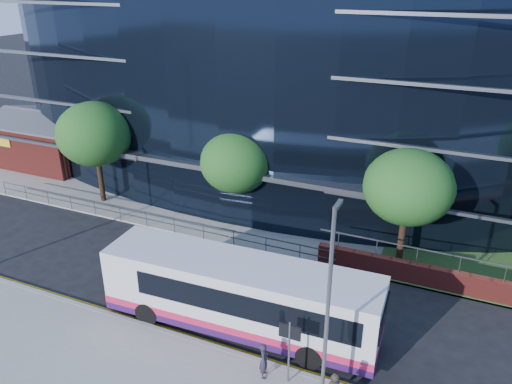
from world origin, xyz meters
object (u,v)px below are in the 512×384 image
at_px(city_bus, 242,295).
at_px(pedestrian, 264,360).
at_px(streetlight_east, 328,308).
at_px(tree_far_c, 408,187).
at_px(brick_pavilion, 49,140).
at_px(tree_far_a, 95,134).
at_px(tree_far_b, 236,162).
at_px(street_sign, 289,340).

distance_m(city_bus, pedestrian, 3.29).
bearing_deg(streetlight_east, tree_far_c, 84.89).
xyz_separation_m(tree_far_c, streetlight_east, (-1.00, -11.17, -0.10)).
bearing_deg(brick_pavilion, tree_far_a, -26.55).
distance_m(tree_far_c, city_bus, 10.34).
relative_size(tree_far_b, city_bus, 0.49).
bearing_deg(tree_far_b, city_bus, -63.01).
distance_m(tree_far_b, city_bus, 10.17).
bearing_deg(streetlight_east, city_bus, 147.52).
bearing_deg(brick_pavilion, streetlight_east, -29.24).
bearing_deg(tree_far_c, street_sign, -103.29).
relative_size(street_sign, tree_far_c, 0.43).
xyz_separation_m(tree_far_a, tree_far_c, (20.00, 0.00, -0.33)).
bearing_deg(city_bus, streetlight_east, -34.70).
distance_m(street_sign, tree_far_b, 13.54).
distance_m(tree_far_c, streetlight_east, 11.22).
height_order(brick_pavilion, streetlight_east, streetlight_east).
relative_size(brick_pavilion, tree_far_a, 1.23).
bearing_deg(brick_pavilion, tree_far_c, -8.82).
bearing_deg(pedestrian, tree_far_a, 39.02).
height_order(streetlight_east, pedestrian, streetlight_east).
bearing_deg(street_sign, city_bus, 142.81).
relative_size(brick_pavilion, pedestrian, 5.66).
bearing_deg(tree_far_b, brick_pavilion, 168.12).
relative_size(brick_pavilion, city_bus, 0.70).
height_order(tree_far_c, streetlight_east, streetlight_east).
relative_size(street_sign, pedestrian, 1.84).
bearing_deg(brick_pavilion, street_sign, -29.65).
xyz_separation_m(tree_far_a, pedestrian, (16.54, -10.71, -3.95)).
xyz_separation_m(street_sign, tree_far_a, (-17.50, 10.59, 2.71)).
bearing_deg(street_sign, tree_far_a, 148.83).
distance_m(street_sign, city_bus, 3.81).
bearing_deg(street_sign, streetlight_east, -21.36).
xyz_separation_m(tree_far_b, streetlight_east, (9.00, -11.67, 0.23)).
distance_m(tree_far_a, tree_far_c, 20.00).
relative_size(tree_far_b, streetlight_east, 0.76).
height_order(street_sign, tree_far_b, tree_far_b).
xyz_separation_m(tree_far_b, tree_far_c, (10.00, -0.50, 0.33)).
xyz_separation_m(brick_pavilion, street_sign, (26.50, -15.09, 0.21)).
height_order(tree_far_b, streetlight_east, streetlight_east).
height_order(street_sign, city_bus, city_bus).
bearing_deg(tree_far_c, pedestrian, -107.88).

